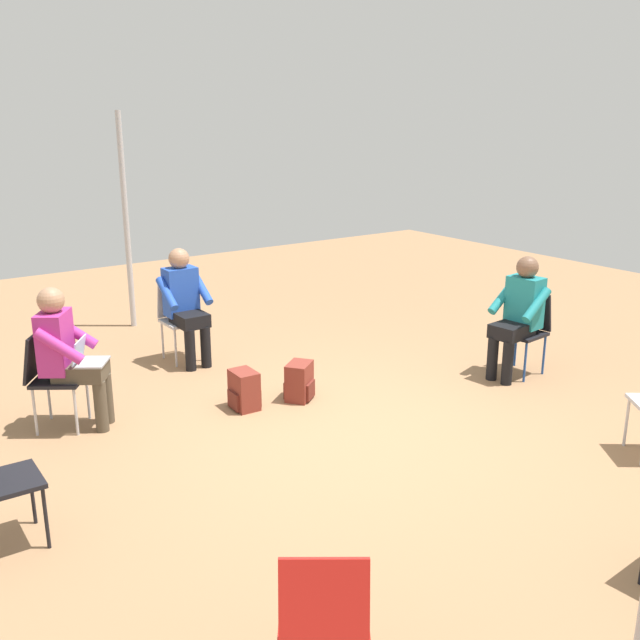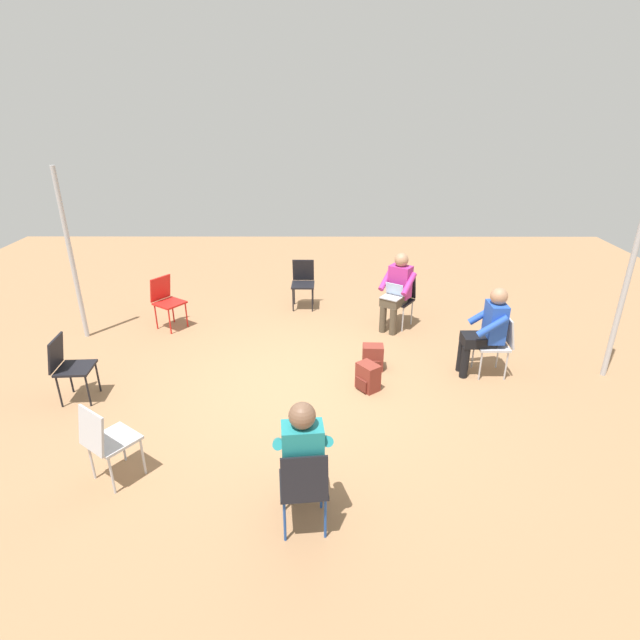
% 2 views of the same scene
% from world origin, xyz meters
% --- Properties ---
extents(ground_plane, '(15.73, 15.73, 0.00)m').
position_xyz_m(ground_plane, '(0.00, 0.00, 0.00)').
color(ground_plane, '#99704C').
extents(chair_southwest, '(0.57, 0.58, 0.85)m').
position_xyz_m(chair_southwest, '(-1.84, -2.24, 0.50)').
color(chair_southwest, red).
rests_on(chair_southwest, ground).
extents(chair_north, '(0.40, 0.44, 0.85)m').
position_xyz_m(chair_north, '(-0.30, 2.61, 0.50)').
color(chair_north, '#B7B7BC').
rests_on(chair_north, ground).
extents(chair_south, '(0.42, 0.46, 0.85)m').
position_xyz_m(chair_south, '(0.35, -2.80, 0.50)').
color(chair_south, black).
rests_on(chair_south, ground).
extents(chair_west, '(0.44, 0.41, 0.85)m').
position_xyz_m(chair_west, '(-2.75, -0.06, 0.50)').
color(chair_west, black).
rests_on(chair_west, ground).
extents(chair_northwest, '(0.58, 0.57, 0.85)m').
position_xyz_m(chair_northwest, '(-1.96, 1.57, 0.50)').
color(chair_northwest, black).
rests_on(chair_northwest, ground).
extents(chair_east, '(0.47, 0.44, 0.85)m').
position_xyz_m(chair_east, '(2.42, 0.12, 0.50)').
color(chair_east, black).
rests_on(chair_east, ground).
extents(chair_southeast, '(0.58, 0.57, 0.85)m').
position_xyz_m(chair_southeast, '(1.81, -1.77, 0.50)').
color(chair_southeast, '#B7B7BC').
rests_on(chair_southeast, ground).
extents(person_with_laptop, '(0.64, 0.63, 1.24)m').
position_xyz_m(person_with_laptop, '(-1.82, 1.47, 0.69)').
color(person_with_laptop, '#4C4233').
rests_on(person_with_laptop, ground).
extents(person_in_blue, '(0.49, 0.52, 1.24)m').
position_xyz_m(person_in_blue, '(-0.30, 2.45, 0.69)').
color(person_in_blue, black).
rests_on(person_in_blue, ground).
extents(person_in_teal, '(0.55, 0.53, 1.24)m').
position_xyz_m(person_in_teal, '(2.26, 0.10, 0.69)').
color(person_in_teal, black).
rests_on(person_in_teal, ground).
extents(backpack_near_laptop_user, '(0.26, 0.29, 0.36)m').
position_xyz_m(backpack_near_laptop_user, '(-0.43, 0.98, 0.16)').
color(backpack_near_laptop_user, maroon).
rests_on(backpack_near_laptop_user, ground).
extents(backpack_by_empty_chair, '(0.34, 0.33, 0.36)m').
position_xyz_m(backpack_by_empty_chair, '(0.10, 0.87, 0.16)').
color(backpack_by_empty_chair, maroon).
rests_on(backpack_by_empty_chair, ground).
extents(tent_pole_near, '(0.07, 0.07, 2.64)m').
position_xyz_m(tent_pole_near, '(-0.27, 4.10, 1.32)').
color(tent_pole_near, '#B2B2B7').
rests_on(tent_pole_near, ground).
extents(tent_pole_far, '(0.07, 0.07, 2.61)m').
position_xyz_m(tent_pole_far, '(-1.48, -3.45, 1.30)').
color(tent_pole_far, '#B2B2B7').
rests_on(tent_pole_far, ground).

